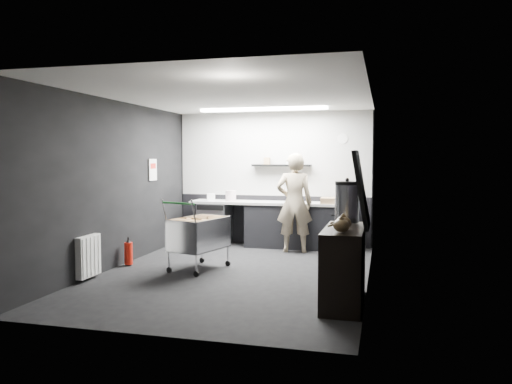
# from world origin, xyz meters

# --- Properties ---
(floor) EXTENTS (5.50, 5.50, 0.00)m
(floor) POSITION_xyz_m (0.00, 0.00, 0.00)
(floor) COLOR black
(floor) RESTS_ON ground
(ceiling) EXTENTS (5.50, 5.50, 0.00)m
(ceiling) POSITION_xyz_m (0.00, 0.00, 2.70)
(ceiling) COLOR white
(ceiling) RESTS_ON wall_back
(wall_back) EXTENTS (5.50, 0.00, 5.50)m
(wall_back) POSITION_xyz_m (0.00, 2.75, 1.35)
(wall_back) COLOR black
(wall_back) RESTS_ON floor
(wall_front) EXTENTS (5.50, 0.00, 5.50)m
(wall_front) POSITION_xyz_m (0.00, -2.75, 1.35)
(wall_front) COLOR black
(wall_front) RESTS_ON floor
(wall_left) EXTENTS (0.00, 5.50, 5.50)m
(wall_left) POSITION_xyz_m (-2.00, 0.00, 1.35)
(wall_left) COLOR black
(wall_left) RESTS_ON floor
(wall_right) EXTENTS (0.00, 5.50, 5.50)m
(wall_right) POSITION_xyz_m (2.00, 0.00, 1.35)
(wall_right) COLOR black
(wall_right) RESTS_ON floor
(kitchen_wall_panel) EXTENTS (3.95, 0.02, 1.70)m
(kitchen_wall_panel) POSITION_xyz_m (0.00, 2.73, 1.85)
(kitchen_wall_panel) COLOR #B3B3AF
(kitchen_wall_panel) RESTS_ON wall_back
(dado_panel) EXTENTS (3.95, 0.02, 1.00)m
(dado_panel) POSITION_xyz_m (0.00, 2.73, 0.50)
(dado_panel) COLOR black
(dado_panel) RESTS_ON wall_back
(floating_shelf) EXTENTS (1.20, 0.22, 0.04)m
(floating_shelf) POSITION_xyz_m (0.20, 2.62, 1.62)
(floating_shelf) COLOR black
(floating_shelf) RESTS_ON wall_back
(wall_clock) EXTENTS (0.20, 0.03, 0.20)m
(wall_clock) POSITION_xyz_m (1.40, 2.72, 2.15)
(wall_clock) COLOR white
(wall_clock) RESTS_ON wall_back
(poster) EXTENTS (0.02, 0.30, 0.40)m
(poster) POSITION_xyz_m (-1.98, 1.30, 1.55)
(poster) COLOR white
(poster) RESTS_ON wall_left
(poster_red_band) EXTENTS (0.02, 0.22, 0.10)m
(poster_red_band) POSITION_xyz_m (-1.98, 1.30, 1.62)
(poster_red_band) COLOR red
(poster_red_band) RESTS_ON poster
(radiator) EXTENTS (0.10, 0.50, 0.60)m
(radiator) POSITION_xyz_m (-1.94, -0.90, 0.35)
(radiator) COLOR white
(radiator) RESTS_ON wall_left
(ceiling_strip) EXTENTS (2.40, 0.20, 0.04)m
(ceiling_strip) POSITION_xyz_m (0.00, 1.85, 2.67)
(ceiling_strip) COLOR white
(ceiling_strip) RESTS_ON ceiling
(prep_counter) EXTENTS (3.20, 0.61, 0.90)m
(prep_counter) POSITION_xyz_m (0.14, 2.42, 0.46)
(prep_counter) COLOR black
(prep_counter) RESTS_ON floor
(person) EXTENTS (0.75, 0.57, 1.86)m
(person) POSITION_xyz_m (0.58, 1.97, 0.93)
(person) COLOR beige
(person) RESTS_ON floor
(shopping_cart) EXTENTS (0.86, 1.16, 1.12)m
(shopping_cart) POSITION_xyz_m (-0.63, 0.15, 0.53)
(shopping_cart) COLOR silver
(shopping_cart) RESTS_ON floor
(sideboard) EXTENTS (0.53, 1.25, 1.87)m
(sideboard) POSITION_xyz_m (1.76, -1.15, 0.59)
(sideboard) COLOR black
(sideboard) RESTS_ON floor
(fire_extinguisher) EXTENTS (0.14, 0.14, 0.45)m
(fire_extinguisher) POSITION_xyz_m (-1.85, 0.11, 0.22)
(fire_extinguisher) COLOR red
(fire_extinguisher) RESTS_ON floor
(cardboard_box) EXTENTS (0.57, 0.44, 0.11)m
(cardboard_box) POSITION_xyz_m (1.31, 2.37, 0.95)
(cardboard_box) COLOR #A28056
(cardboard_box) RESTS_ON prep_counter
(pink_tub) EXTENTS (0.21, 0.21, 0.21)m
(pink_tub) POSITION_xyz_m (-0.81, 2.42, 1.00)
(pink_tub) COLOR silver
(pink_tub) RESTS_ON prep_counter
(white_container) EXTENTS (0.20, 0.17, 0.14)m
(white_container) POSITION_xyz_m (-1.21, 2.37, 0.97)
(white_container) COLOR white
(white_container) RESTS_ON prep_counter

